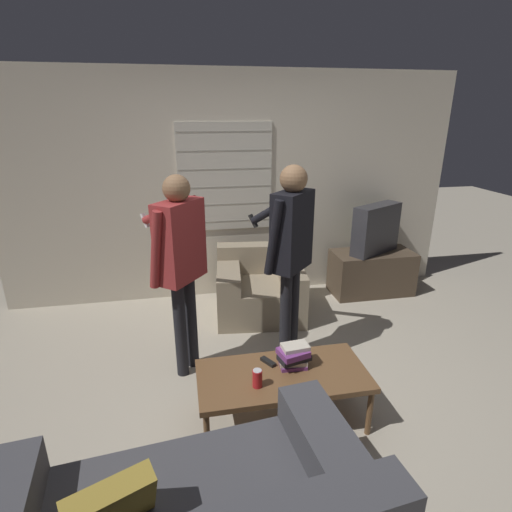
{
  "coord_description": "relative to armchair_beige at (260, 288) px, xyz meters",
  "views": [
    {
      "loc": [
        -0.61,
        -2.48,
        2.11
      ],
      "look_at": [
        -0.03,
        0.52,
        1.0
      ],
      "focal_mm": 28.0,
      "sensor_mm": 36.0,
      "label": 1
    }
  ],
  "objects": [
    {
      "name": "person_left_standing",
      "position": [
        -0.82,
        -0.9,
        0.78
      ],
      "size": [
        0.54,
        0.79,
        1.68
      ],
      "rotation": [
        0.0,
        0.0,
        0.9
      ],
      "color": "black",
      "rests_on": "ground_plane"
    },
    {
      "name": "person_right_standing",
      "position": [
        0.08,
        -0.88,
        0.81
      ],
      "size": [
        0.48,
        0.77,
        1.73
      ],
      "rotation": [
        0.0,
        0.0,
        0.81
      ],
      "color": "black",
      "rests_on": "ground_plane"
    },
    {
      "name": "soda_can",
      "position": [
        -0.37,
        -1.76,
        0.17
      ],
      "size": [
        0.07,
        0.07,
        0.13
      ],
      "color": "red",
      "rests_on": "coffee_table"
    },
    {
      "name": "tv_stand",
      "position": [
        1.44,
        0.25,
        -0.03
      ],
      "size": [
        0.97,
        0.47,
        0.52
      ],
      "color": "#4C3D2D",
      "rests_on": "ground_plane"
    },
    {
      "name": "tv",
      "position": [
        1.44,
        0.26,
        0.52
      ],
      "size": [
        0.68,
        0.5,
        0.58
      ],
      "rotation": [
        0.0,
        0.0,
        3.64
      ],
      "color": "#2D2D33",
      "rests_on": "tv_stand"
    },
    {
      "name": "ground_plane",
      "position": [
        -0.18,
        -1.42,
        -0.29
      ],
      "size": [
        16.0,
        16.0,
        0.0
      ],
      "primitive_type": "plane",
      "color": "#B2A893"
    },
    {
      "name": "book_stack",
      "position": [
        -0.08,
        -1.59,
        0.2
      ],
      "size": [
        0.24,
        0.2,
        0.17
      ],
      "color": "#75387F",
      "rests_on": "coffee_table"
    },
    {
      "name": "armchair_beige",
      "position": [
        0.0,
        0.0,
        0.0
      ],
      "size": [
        1.0,
        0.91,
        0.71
      ],
      "rotation": [
        0.0,
        0.0,
        3.02
      ],
      "color": "gray",
      "rests_on": "ground_plane"
    },
    {
      "name": "wall_back",
      "position": [
        -0.19,
        0.61,
        0.99
      ],
      "size": [
        5.2,
        0.08,
        2.55
      ],
      "color": "beige",
      "rests_on": "ground_plane"
    },
    {
      "name": "spare_remote",
      "position": [
        -0.24,
        -1.52,
        0.12
      ],
      "size": [
        0.1,
        0.13,
        0.02
      ],
      "rotation": [
        0.0,
        0.0,
        0.54
      ],
      "color": "black",
      "rests_on": "coffee_table"
    },
    {
      "name": "coffee_table",
      "position": [
        -0.17,
        -1.66,
        0.07
      ],
      "size": [
        1.19,
        0.56,
        0.4
      ],
      "color": "brown",
      "rests_on": "ground_plane"
    }
  ]
}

